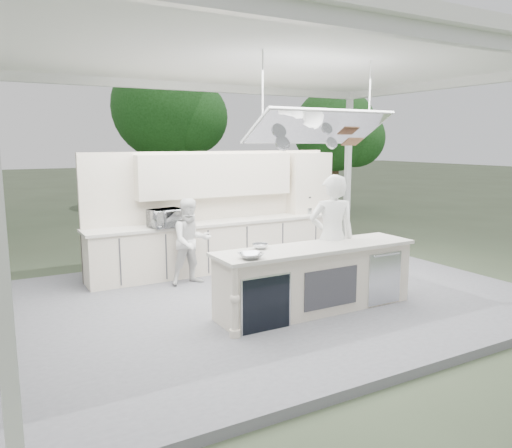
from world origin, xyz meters
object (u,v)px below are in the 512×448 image
head_chef (332,238)px  sous_chef (191,241)px  back_counter (221,245)px  demo_island (315,278)px

head_chef → sous_chef: size_ratio=1.31×
sous_chef → back_counter: bearing=36.2°
demo_island → sous_chef: size_ratio=2.09×
demo_island → sous_chef: bearing=115.4°
head_chef → sous_chef: bearing=-28.3°
demo_island → back_counter: bearing=93.6°
sous_chef → demo_island: bearing=-65.1°
back_counter → head_chef: (0.71, -2.50, 0.49)m
head_chef → sous_chef: head_chef is taller
back_counter → head_chef: bearing=-74.2°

